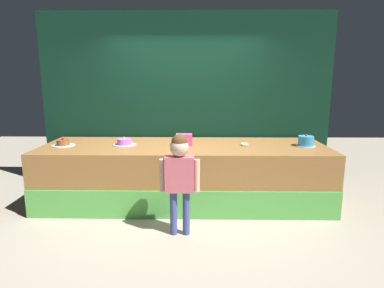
{
  "coord_description": "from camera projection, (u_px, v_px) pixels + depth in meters",
  "views": [
    {
      "loc": [
        0.19,
        -3.98,
        1.82
      ],
      "look_at": [
        0.12,
        0.39,
        0.93
      ],
      "focal_mm": 30.35,
      "sensor_mm": 36.0,
      "label": 1
    }
  ],
  "objects": [
    {
      "name": "pink_box",
      "position": [
        184.0,
        140.0,
        4.69
      ],
      "size": [
        0.24,
        0.15,
        0.17
      ],
      "primitive_type": "cube",
      "rotation": [
        0.0,
        0.0,
        0.05
      ],
      "color": "#E8488E",
      "rests_on": "stage_platform"
    },
    {
      "name": "child_figure",
      "position": [
        180.0,
        171.0,
        3.7
      ],
      "size": [
        0.46,
        0.21,
        1.2
      ],
      "color": "#3F4C8C",
      "rests_on": "ground_plane"
    },
    {
      "name": "donut",
      "position": [
        244.0,
        144.0,
        4.69
      ],
      "size": [
        0.11,
        0.11,
        0.04
      ],
      "primitive_type": "torus",
      "color": "beige",
      "rests_on": "stage_platform"
    },
    {
      "name": "curtain_backdrop",
      "position": [
        186.0,
        102.0,
        5.34
      ],
      "size": [
        4.71,
        0.08,
        2.85
      ],
      "primitive_type": "cube",
      "color": "black",
      "rests_on": "ground_plane"
    },
    {
      "name": "cake_center",
      "position": [
        124.0,
        142.0,
        4.74
      ],
      "size": [
        0.34,
        0.34,
        0.13
      ],
      "color": "silver",
      "rests_on": "stage_platform"
    },
    {
      "name": "ground_plane",
      "position": [
        182.0,
        219.0,
        4.26
      ],
      "size": [
        12.0,
        12.0,
        0.0
      ],
      "primitive_type": "plane",
      "color": "#ADA38E"
    },
    {
      "name": "cake_right",
      "position": [
        306.0,
        141.0,
        4.65
      ],
      "size": [
        0.28,
        0.28,
        0.18
      ],
      "color": "silver",
      "rests_on": "stage_platform"
    },
    {
      "name": "cake_left",
      "position": [
        63.0,
        143.0,
        4.68
      ],
      "size": [
        0.33,
        0.33,
        0.12
      ],
      "color": "silver",
      "rests_on": "stage_platform"
    },
    {
      "name": "stage_platform",
      "position": [
        184.0,
        174.0,
        4.81
      ],
      "size": [
        4.12,
        1.31,
        0.85
      ],
      "color": "#9E6B38",
      "rests_on": "ground_plane"
    }
  ]
}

